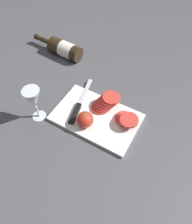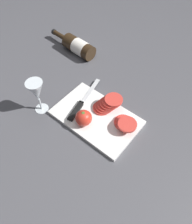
{
  "view_description": "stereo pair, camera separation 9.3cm",
  "coord_description": "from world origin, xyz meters",
  "px_view_note": "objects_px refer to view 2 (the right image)",
  "views": [
    {
      "loc": [
        -0.28,
        0.47,
        0.79
      ],
      "look_at": [
        0.0,
        -0.01,
        0.05
      ],
      "focal_mm": 35.0,
      "sensor_mm": 36.0,
      "label": 1
    },
    {
      "loc": [
        -0.35,
        0.42,
        0.79
      ],
      "look_at": [
        0.0,
        -0.01,
        0.05
      ],
      "focal_mm": 35.0,
      "sensor_mm": 36.0,
      "label": 2
    }
  ],
  "objects_px": {
    "wine_glass": "(37,92)",
    "knife": "(79,107)",
    "wine_bottle": "(78,46)",
    "tomato_slice_stack_far": "(125,123)",
    "tomato_slice_stack_near": "(108,104)",
    "whole_tomato": "(84,118)"
  },
  "relations": [
    {
      "from": "wine_glass",
      "to": "knife",
      "type": "xyz_separation_m",
      "value": [
        -0.14,
        -0.1,
        -0.09
      ]
    },
    {
      "from": "wine_bottle",
      "to": "knife",
      "type": "bearing_deg",
      "value": 132.71
    },
    {
      "from": "wine_bottle",
      "to": "tomato_slice_stack_far",
      "type": "xyz_separation_m",
      "value": [
        -0.5,
        0.25,
        -0.01
      ]
    },
    {
      "from": "tomato_slice_stack_near",
      "to": "tomato_slice_stack_far",
      "type": "distance_m",
      "value": 0.12
    },
    {
      "from": "knife",
      "to": "tomato_slice_stack_far",
      "type": "height_order",
      "value": "tomato_slice_stack_far"
    },
    {
      "from": "tomato_slice_stack_near",
      "to": "whole_tomato",
      "type": "bearing_deg",
      "value": 77.33
    },
    {
      "from": "tomato_slice_stack_near",
      "to": "knife",
      "type": "bearing_deg",
      "value": 38.96
    },
    {
      "from": "wine_bottle",
      "to": "wine_glass",
      "type": "relative_size",
      "value": 1.87
    },
    {
      "from": "knife",
      "to": "wine_bottle",
      "type": "bearing_deg",
      "value": 29.64
    },
    {
      "from": "wine_bottle",
      "to": "knife",
      "type": "distance_m",
      "value": 0.42
    },
    {
      "from": "wine_glass",
      "to": "tomato_slice_stack_far",
      "type": "bearing_deg",
      "value": -156.47
    },
    {
      "from": "whole_tomato",
      "to": "knife",
      "type": "relative_size",
      "value": 0.26
    },
    {
      "from": "wine_glass",
      "to": "wine_bottle",
      "type": "bearing_deg",
      "value": -70.24
    },
    {
      "from": "wine_glass",
      "to": "tomato_slice_stack_near",
      "type": "distance_m",
      "value": 0.3
    },
    {
      "from": "whole_tomato",
      "to": "tomato_slice_stack_far",
      "type": "xyz_separation_m",
      "value": [
        -0.14,
        -0.1,
        -0.02
      ]
    },
    {
      "from": "tomato_slice_stack_near",
      "to": "tomato_slice_stack_far",
      "type": "height_order",
      "value": "tomato_slice_stack_near"
    },
    {
      "from": "wine_bottle",
      "to": "wine_glass",
      "type": "height_order",
      "value": "wine_glass"
    },
    {
      "from": "tomato_slice_stack_near",
      "to": "tomato_slice_stack_far",
      "type": "relative_size",
      "value": 1.1
    },
    {
      "from": "knife",
      "to": "wine_glass",
      "type": "bearing_deg",
      "value": 113.71
    },
    {
      "from": "knife",
      "to": "tomato_slice_stack_far",
      "type": "relative_size",
      "value": 2.63
    },
    {
      "from": "wine_bottle",
      "to": "wine_glass",
      "type": "xyz_separation_m",
      "value": [
        -0.15,
        0.41,
        0.07
      ]
    },
    {
      "from": "knife",
      "to": "tomato_slice_stack_near",
      "type": "bearing_deg",
      "value": -64.12
    }
  ]
}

